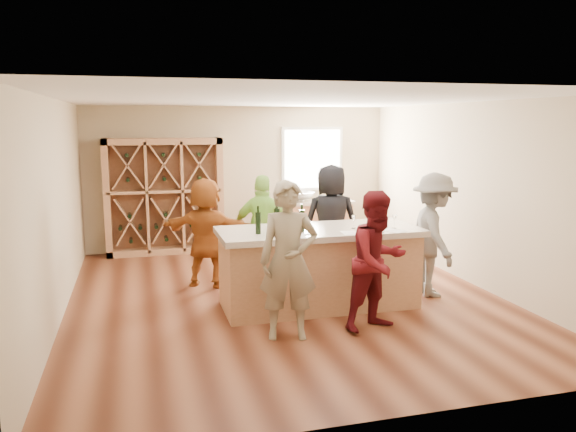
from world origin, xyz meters
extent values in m
cube|color=brown|center=(0.00, 0.00, -0.05)|extent=(6.00, 7.00, 0.10)
cube|color=white|center=(0.00, 0.00, 2.85)|extent=(6.00, 7.00, 0.10)
cube|color=#BFAB8A|center=(0.00, 3.55, 1.40)|extent=(6.00, 0.10, 2.80)
cube|color=#BFAB8A|center=(0.00, -3.55, 1.40)|extent=(6.00, 0.10, 2.80)
cube|color=#BFAB8A|center=(-3.05, 0.00, 1.40)|extent=(0.10, 7.00, 2.80)
cube|color=#BFAB8A|center=(3.05, 0.00, 1.40)|extent=(0.10, 7.00, 2.80)
cube|color=white|center=(1.50, 3.47, 1.75)|extent=(1.30, 0.06, 1.30)
cube|color=white|center=(1.50, 3.44, 1.75)|extent=(1.18, 0.01, 1.18)
cube|color=#B17B54|center=(-1.50, 3.27, 1.10)|extent=(2.20, 0.45, 2.20)
cube|color=#B17B54|center=(1.40, 3.20, 0.43)|extent=(1.60, 0.58, 0.86)
cube|color=#C1B19E|center=(1.40, 3.20, 0.89)|extent=(1.70, 0.62, 0.06)
imported|color=silver|center=(1.20, 3.20, 1.01)|extent=(0.54, 0.54, 0.19)
cylinder|color=silver|center=(1.20, 3.38, 1.07)|extent=(0.02, 0.02, 0.30)
cube|color=#B17B54|center=(0.35, -0.50, 0.50)|extent=(2.60, 1.00, 1.00)
cube|color=#C1B19E|center=(0.35, -0.50, 1.04)|extent=(2.72, 1.12, 0.08)
cylinder|color=black|center=(-0.52, -0.64, 1.22)|extent=(0.09, 0.09, 0.28)
cylinder|color=black|center=(-0.32, -0.77, 1.22)|extent=(0.09, 0.09, 0.27)
cylinder|color=black|center=(-0.26, -0.56, 1.23)|extent=(0.08, 0.08, 0.31)
cylinder|color=black|center=(0.06, -0.65, 1.22)|extent=(0.09, 0.09, 0.29)
cone|color=white|center=(0.03, -0.99, 1.18)|extent=(0.09, 0.09, 0.20)
cone|color=white|center=(1.05, -0.97, 1.17)|extent=(0.08, 0.08, 0.19)
cone|color=white|center=(0.80, -0.60, 1.16)|extent=(0.08, 0.08, 0.17)
cone|color=white|center=(1.33, -0.74, 1.17)|extent=(0.07, 0.07, 0.18)
cube|color=white|center=(0.05, -0.94, 1.08)|extent=(0.30, 0.36, 0.00)
cube|color=white|center=(0.63, -0.88, 1.08)|extent=(0.23, 0.29, 0.00)
cube|color=white|center=(1.25, -0.90, 1.08)|extent=(0.32, 0.36, 0.00)
imported|color=gray|center=(-0.35, -1.50, 0.92)|extent=(0.76, 0.62, 1.85)
imported|color=#590F14|center=(0.76, -1.51, 0.85)|extent=(0.93, 0.69, 1.70)
imported|color=slate|center=(2.10, -0.46, 0.89)|extent=(0.74, 1.23, 1.79)
imported|color=#8CC64C|center=(-0.14, 0.76, 0.85)|extent=(1.11, 0.83, 1.70)
imported|color=black|center=(0.97, 0.79, 0.92)|extent=(0.95, 0.67, 1.84)
imported|color=#994C19|center=(-1.01, 0.89, 0.84)|extent=(1.63, 1.24, 1.68)
camera|label=1|loc=(-2.00, -7.55, 2.50)|focal=35.00mm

